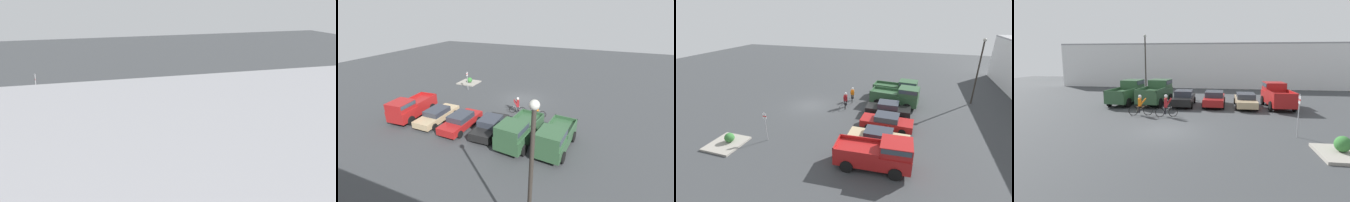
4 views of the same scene
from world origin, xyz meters
TOP-DOWN VIEW (x-y plane):
  - ground_plane at (0.00, 0.00)m, footprint 80.00×80.00m
  - warehouse_building at (0.00, 27.72)m, footprint 41.45×11.43m
  - pickup_truck_0 at (-5.64, 9.02)m, footprint 2.51×5.19m
  - pickup_truck_1 at (-2.84, 9.20)m, footprint 2.67×5.23m
  - sedan_0 at (-0.08, 8.51)m, footprint 1.98×4.38m
  - sedan_1 at (2.72, 8.77)m, footprint 2.06×4.57m
  - sedan_2 at (5.52, 8.52)m, footprint 1.91×4.72m
  - pickup_truck_2 at (8.29, 8.99)m, footprint 2.40×5.10m
  - cyclist_0 at (-0.79, 3.84)m, footprint 1.68×0.55m
  - cyclist_1 at (-2.89, 4.02)m, footprint 1.82×0.57m
  - fire_lane_sign at (7.63, -0.15)m, footprint 0.06×0.30m
  - lamppost at (-6.20, 17.11)m, footprint 0.36×0.36m
  - curb_island at (9.17, -2.84)m, footprint 2.70×2.52m
  - shrub at (8.94, -2.69)m, footprint 0.75×0.75m

SIDE VIEW (x-z plane):
  - ground_plane at x=0.00m, z-range 0.00..0.00m
  - curb_island at x=9.17m, z-range 0.00..0.15m
  - shrub at x=8.94m, z-range 0.15..0.90m
  - sedan_2 at x=5.52m, z-range 0.01..1.29m
  - sedan_1 at x=2.72m, z-range 0.01..1.38m
  - sedan_0 at x=-0.08m, z-range 0.00..1.43m
  - cyclist_1 at x=-2.89m, z-range 0.00..1.64m
  - cyclist_0 at x=-0.79m, z-range 0.01..1.74m
  - pickup_truck_2 at x=8.29m, z-range 0.05..2.19m
  - pickup_truck_0 at x=-5.64m, z-range 0.04..2.24m
  - pickup_truck_1 at x=-2.84m, z-range 0.04..2.30m
  - fire_lane_sign at x=7.63m, z-range 0.25..2.74m
  - warehouse_building at x=0.00m, z-range 0.00..6.41m
  - lamppost at x=-6.20m, z-range 0.59..7.82m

